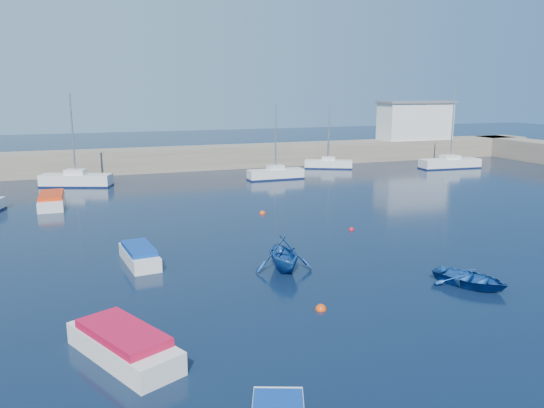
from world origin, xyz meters
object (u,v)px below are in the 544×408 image
object	(u,v)px
motorboat_1	(139,255)
dinghy_center	(471,279)
sailboat_5	(76,180)
motorboat_0	(123,344)
sailboat_6	(276,174)
dinghy_left	(283,253)
harbor_office	(415,121)
sailboat_8	(450,163)
motorboat_2	(52,200)
sailboat_7	(328,164)

from	to	relation	value
motorboat_1	dinghy_center	xyz separation A→B (m)	(14.64, -8.99, -0.10)
sailboat_5	motorboat_0	bearing A→B (deg)	-156.91
sailboat_6	motorboat_1	distance (m)	29.40
sailboat_6	dinghy_center	xyz separation A→B (m)	(-2.22, -33.08, -0.23)
motorboat_0	dinghy_left	xyz separation A→B (m)	(8.68, 6.88, 0.38)
sailboat_6	motorboat_0	world-z (taller)	sailboat_6
harbor_office	dinghy_center	distance (m)	51.71
sailboat_8	motorboat_2	bearing A→B (deg)	103.02
motorboat_0	motorboat_1	distance (m)	10.73
harbor_office	dinghy_center	world-z (taller)	harbor_office
harbor_office	motorboat_0	xyz separation A→B (m)	(-43.29, -45.47, -4.57)
sailboat_8	dinghy_left	xyz separation A→B (m)	(-32.79, -28.31, 0.28)
sailboat_7	motorboat_1	bearing A→B (deg)	165.32
motorboat_0	motorboat_2	xyz separation A→B (m)	(-3.43, 28.02, -0.01)
sailboat_7	motorboat_0	xyz separation A→B (m)	(-27.43, -40.15, -0.03)
sailboat_6	dinghy_left	xyz separation A→B (m)	(-9.86, -27.80, 0.32)
sailboat_5	sailboat_7	world-z (taller)	sailboat_5
sailboat_7	motorboat_0	size ratio (longest dim) A/B	1.42
sailboat_7	dinghy_center	bearing A→B (deg)	-169.70
harbor_office	dinghy_left	distance (m)	52.00
sailboat_7	dinghy_center	size ratio (longest dim) A/B	2.13
sailboat_8	dinghy_left	size ratio (longest dim) A/B	2.82
sailboat_6	dinghy_center	distance (m)	33.15
motorboat_0	dinghy_center	bearing A→B (deg)	-19.94
sailboat_7	harbor_office	bearing A→B (deg)	-45.07
motorboat_2	dinghy_left	distance (m)	24.36
motorboat_2	harbor_office	bearing A→B (deg)	20.93
sailboat_6	motorboat_0	size ratio (longest dim) A/B	1.50
harbor_office	motorboat_2	distance (m)	50.08
sailboat_6	sailboat_7	world-z (taller)	sailboat_6
sailboat_5	sailboat_8	xyz separation A→B (m)	(43.01, -2.12, -0.04)
motorboat_0	dinghy_center	world-z (taller)	motorboat_0
sailboat_7	motorboat_0	world-z (taller)	sailboat_7
motorboat_2	dinghy_left	bearing A→B (deg)	-59.74
sailboat_6	dinghy_center	bearing A→B (deg)	175.47
sailboat_8	motorboat_2	world-z (taller)	sailboat_8
dinghy_center	motorboat_0	bearing A→B (deg)	158.59
sailboat_7	sailboat_8	xyz separation A→B (m)	(14.04, -4.95, 0.07)
sailboat_8	dinghy_center	size ratio (longest dim) A/B	2.76
sailboat_7	dinghy_left	distance (m)	38.19
sailboat_7	sailboat_6	bearing A→B (deg)	147.96
dinghy_left	motorboat_1	bearing A→B (deg)	159.05
sailboat_8	dinghy_center	bearing A→B (deg)	147.11
harbor_office	dinghy_left	xyz separation A→B (m)	(-34.61, -38.58, -4.19)
dinghy_center	harbor_office	bearing A→B (deg)	31.39
harbor_office	sailboat_7	world-z (taller)	harbor_office
sailboat_6	motorboat_1	world-z (taller)	sailboat_6
harbor_office	motorboat_2	size ratio (longest dim) A/B	1.85
sailboat_7	sailboat_8	world-z (taller)	sailboat_8
harbor_office	dinghy_left	world-z (taller)	harbor_office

